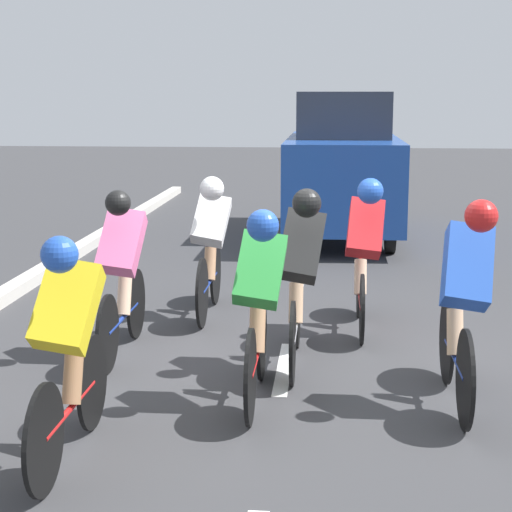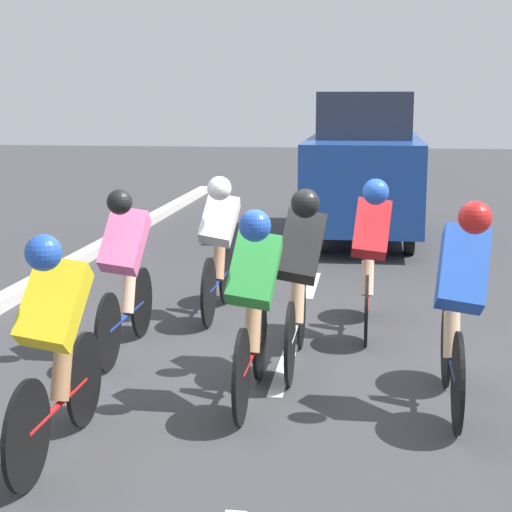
# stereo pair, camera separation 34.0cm
# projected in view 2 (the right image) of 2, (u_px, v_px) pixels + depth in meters

# --- Properties ---
(ground_plane) EXTENTS (60.00, 60.00, 0.00)m
(ground_plane) POSITION_uv_depth(u_px,v_px,m) (284.00, 368.00, 7.13)
(ground_plane) COLOR #38383A
(lane_stripe_mid) EXTENTS (0.12, 1.40, 0.01)m
(lane_stripe_mid) POSITION_uv_depth(u_px,v_px,m) (284.00, 368.00, 7.12)
(lane_stripe_mid) COLOR white
(lane_stripe_mid) RESTS_ON ground
(lane_stripe_far) EXTENTS (0.12, 1.40, 0.01)m
(lane_stripe_far) POSITION_uv_depth(u_px,v_px,m) (312.00, 285.00, 10.24)
(lane_stripe_far) COLOR white
(lane_stripe_far) RESTS_ON ground
(cyclist_yellow) EXTENTS (0.40, 1.65, 1.47)m
(cyclist_yellow) POSITION_uv_depth(u_px,v_px,m) (55.00, 341.00, 5.21)
(cyclist_yellow) COLOR black
(cyclist_yellow) RESTS_ON ground
(cyclist_pink) EXTENTS (0.39, 1.69, 1.48)m
(cyclist_pink) POSITION_uv_depth(u_px,v_px,m) (125.00, 268.00, 7.37)
(cyclist_pink) COLOR black
(cyclist_pink) RESTS_ON ground
(cyclist_red) EXTENTS (0.38, 1.63, 1.50)m
(cyclist_red) POSITION_uv_depth(u_px,v_px,m) (370.00, 250.00, 8.03)
(cyclist_red) COLOR black
(cyclist_red) RESTS_ON ground
(cyclist_green) EXTENTS (0.39, 1.65, 1.48)m
(cyclist_green) POSITION_uv_depth(u_px,v_px,m) (253.00, 301.00, 6.18)
(cyclist_green) COLOR black
(cyclist_green) RESTS_ON ground
(cyclist_blue) EXTENTS (0.40, 1.65, 1.56)m
(cyclist_blue) POSITION_uv_depth(u_px,v_px,m) (459.00, 301.00, 6.01)
(cyclist_blue) COLOR black
(cyclist_blue) RESTS_ON ground
(cyclist_white) EXTENTS (0.40, 1.66, 1.47)m
(cyclist_white) POSITION_uv_depth(u_px,v_px,m) (219.00, 242.00, 8.66)
(cyclist_white) COLOR black
(cyclist_white) RESTS_ON ground
(cyclist_black) EXTENTS (0.41, 1.70, 1.53)m
(cyclist_black) POSITION_uv_depth(u_px,v_px,m) (300.00, 273.00, 6.99)
(cyclist_black) COLOR black
(cyclist_black) RESTS_ON ground
(support_car) EXTENTS (1.70, 4.22, 2.29)m
(support_car) POSITION_uv_depth(u_px,v_px,m) (364.00, 167.00, 13.39)
(support_car) COLOR black
(support_car) RESTS_ON ground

